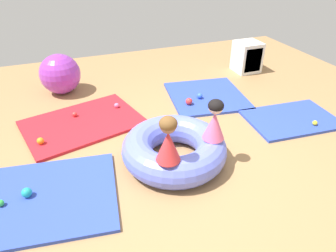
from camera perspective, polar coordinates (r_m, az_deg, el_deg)
name	(u,v)px	position (r m, az deg, el deg)	size (l,w,h in m)	color
ground_plane	(186,158)	(3.63, 3.34, -5.97)	(8.00, 8.00, 0.00)	#9E7549
gym_mat_near_left	(291,119)	(4.67, 21.98, 1.22)	(1.24, 0.83, 0.04)	#2D47B7
gym_mat_front	(206,96)	(5.02, 7.17, 5.59)	(1.16, 1.20, 0.04)	#2D47B7
gym_mat_far_left	(83,123)	(4.40, -15.57, 0.56)	(1.53, 1.08, 0.04)	red
gym_mat_far_right	(37,199)	(3.36, -23.21, -12.41)	(1.54, 1.13, 0.04)	#2D47B7
inflatable_cushion	(174,149)	(3.48, 1.16, -4.21)	(1.19, 1.19, 0.35)	#6070E5
child_in_red	(168,140)	(2.90, 0.03, -2.58)	(0.31, 0.31, 0.48)	red
child_in_pink	(215,120)	(3.27, 8.68, 1.11)	(0.33, 0.33, 0.46)	#E5608E
play_ball_red	(75,114)	(4.54, -16.99, 2.09)	(0.07, 0.07, 0.07)	red
play_ball_green	(0,203)	(3.39, -28.74, -12.48)	(0.07, 0.07, 0.07)	green
play_ball_orange	(40,141)	(4.08, -22.67, -2.58)	(0.09, 0.09, 0.09)	orange
play_ball_teal	(27,193)	(3.36, -24.81, -11.19)	(0.10, 0.10, 0.10)	teal
play_ball_blue	(200,96)	(4.86, 5.92, 5.61)	(0.09, 0.09, 0.09)	blue
play_ball_yellow	(315,123)	(4.59, 25.68, 0.53)	(0.07, 0.07, 0.07)	yellow
play_ball_pink	(117,105)	(4.63, -9.55, 3.81)	(0.07, 0.07, 0.07)	pink
play_ball_red_second	(189,101)	(4.66, 3.93, 4.60)	(0.10, 0.10, 0.10)	red
exercise_ball_large	(60,74)	(5.31, -19.45, 9.11)	(0.65, 0.65, 0.65)	purple
storage_cube	(248,57)	(6.09, 14.61, 12.30)	(0.44, 0.44, 0.56)	silver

